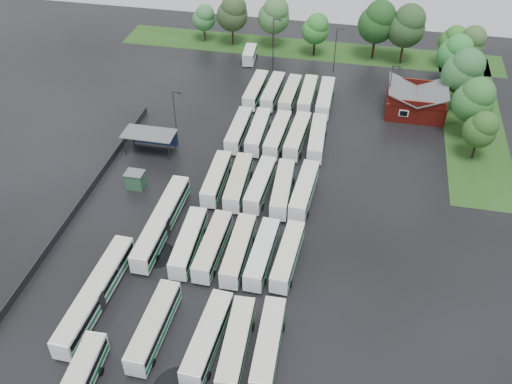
# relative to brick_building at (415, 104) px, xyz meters

# --- Properties ---
(ground) EXTENTS (160.00, 160.00, 0.00)m
(ground) POSITION_rel_brick_building_xyz_m (-24.00, -42.77, -1.87)
(ground) COLOR black
(ground) RESTS_ON ground
(brick_building) EXTENTS (10.07, 8.60, 5.39)m
(brick_building) POSITION_rel_brick_building_xyz_m (0.00, 0.00, 0.00)
(brick_building) COLOR maroon
(brick_building) RESTS_ON ground
(wash_shed) EXTENTS (8.20, 4.20, 3.58)m
(wash_shed) POSITION_rel_brick_building_xyz_m (-41.20, -20.74, 1.12)
(wash_shed) COLOR #2D2D30
(wash_shed) RESTS_ON ground
(utility_hut) EXTENTS (2.70, 2.20, 2.62)m
(utility_hut) POSITION_rel_brick_building_xyz_m (-40.20, -30.17, -0.55)
(utility_hut) COLOR #284E34
(utility_hut) RESTS_ON ground
(grass_strip_north) EXTENTS (80.00, 10.00, 0.01)m
(grass_strip_north) POSITION_rel_brick_building_xyz_m (-22.00, 22.03, -1.86)
(grass_strip_north) COLOR #1D3F12
(grass_strip_north) RESTS_ON ground
(grass_strip_east) EXTENTS (10.00, 50.00, 0.01)m
(grass_strip_east) POSITION_rel_brick_building_xyz_m (10.00, 0.03, -1.86)
(grass_strip_east) COLOR #1D3F12
(grass_strip_east) RESTS_ON ground
(west_fence) EXTENTS (0.10, 50.00, 1.20)m
(west_fence) POSITION_rel_brick_building_xyz_m (-46.20, -34.77, -1.27)
(west_fence) COLOR #2D2D30
(west_fence) RESTS_ON ground
(bus_r1c0) EXTENTS (2.62, 11.30, 3.13)m
(bus_r1c0) POSITION_rel_brick_building_xyz_m (-28.25, -55.06, -0.14)
(bus_r1c0) COLOR white
(bus_r1c0) RESTS_ON ground
(bus_r1c2) EXTENTS (2.95, 11.42, 3.15)m
(bus_r1c2) POSITION_rel_brick_building_xyz_m (-22.09, -55.32, -0.13)
(bus_r1c2) COLOR white
(bus_r1c2) RESTS_ON ground
(bus_r1c3) EXTENTS (2.88, 11.18, 3.09)m
(bus_r1c3) POSITION_rel_brick_building_xyz_m (-18.92, -55.48, -0.17)
(bus_r1c3) COLOR white
(bus_r1c3) RESTS_ON ground
(bus_r1c4) EXTENTS (2.79, 11.21, 3.10)m
(bus_r1c4) POSITION_rel_brick_building_xyz_m (-15.56, -54.87, -0.16)
(bus_r1c4) COLOR white
(bus_r1c4) RESTS_ON ground
(bus_r2c0) EXTENTS (2.79, 11.11, 3.07)m
(bus_r2c0) POSITION_rel_brick_building_xyz_m (-28.49, -41.57, -0.18)
(bus_r2c0) COLOR white
(bus_r2c0) RESTS_ON ground
(bus_r2c1) EXTENTS (2.49, 11.04, 3.06)m
(bus_r2c1) POSITION_rel_brick_building_xyz_m (-25.32, -41.55, -0.18)
(bus_r2c1) COLOR white
(bus_r2c1) RESTS_ON ground
(bus_r2c2) EXTENTS (2.47, 11.10, 3.08)m
(bus_r2c2) POSITION_rel_brick_building_xyz_m (-21.94, -41.63, -0.17)
(bus_r2c2) COLOR white
(bus_r2c2) RESTS_ON ground
(bus_r2c3) EXTENTS (2.61, 10.90, 3.02)m
(bus_r2c3) POSITION_rel_brick_building_xyz_m (-18.92, -41.57, -0.21)
(bus_r2c3) COLOR white
(bus_r2c3) RESTS_ON ground
(bus_r2c4) EXTENTS (2.78, 10.77, 2.97)m
(bus_r2c4) POSITION_rel_brick_building_xyz_m (-15.74, -41.31, -0.23)
(bus_r2c4) COLOR white
(bus_r2c4) RESTS_ON ground
(bus_r3c0) EXTENTS (2.58, 10.83, 3.00)m
(bus_r3c0) POSITION_rel_brick_building_xyz_m (-28.53, -27.79, -0.22)
(bus_r3c0) COLOR white
(bus_r3c0) RESTS_ON ground
(bus_r3c1) EXTENTS (2.84, 11.27, 3.11)m
(bus_r3c1) POSITION_rel_brick_building_xyz_m (-25.18, -28.05, -0.15)
(bus_r3c1) COLOR white
(bus_r3c1) RESTS_ON ground
(bus_r3c2) EXTENTS (2.74, 10.94, 3.02)m
(bus_r3c2) POSITION_rel_brick_building_xyz_m (-21.98, -27.86, -0.20)
(bus_r3c2) COLOR white
(bus_r3c2) RESTS_ON ground
(bus_r3c3) EXTENTS (2.94, 11.27, 3.11)m
(bus_r3c3) POSITION_rel_brick_building_xyz_m (-18.66, -28.27, -0.16)
(bus_r3c3) COLOR white
(bus_r3c3) RESTS_ON ground
(bus_r3c4) EXTENTS (2.95, 11.40, 3.14)m
(bus_r3c4) POSITION_rel_brick_building_xyz_m (-15.58, -27.96, -0.14)
(bus_r3c4) COLOR white
(bus_r3c4) RESTS_ON ground
(bus_r4c0) EXTENTS (2.33, 10.91, 3.04)m
(bus_r4c0) POSITION_rel_brick_building_xyz_m (-28.34, -14.42, -0.20)
(bus_r4c0) COLOR white
(bus_r4c0) RESTS_ON ground
(bus_r4c1) EXTENTS (2.52, 11.20, 3.11)m
(bus_r4c1) POSITION_rel_brick_building_xyz_m (-25.12, -14.30, -0.16)
(bus_r4c1) COLOR white
(bus_r4c1) RESTS_ON ground
(bus_r4c2) EXTENTS (2.80, 11.23, 3.10)m
(bus_r4c2) POSITION_rel_brick_building_xyz_m (-21.88, -14.48, -0.16)
(bus_r4c2) COLOR white
(bus_r4c2) RESTS_ON ground
(bus_r4c3) EXTENTS (2.94, 11.33, 3.12)m
(bus_r4c3) POSITION_rel_brick_building_xyz_m (-18.69, -14.20, -0.15)
(bus_r4c3) COLOR white
(bus_r4c3) RESTS_ON ground
(bus_r4c4) EXTENTS (2.79, 11.19, 3.09)m
(bus_r4c4) POSITION_rel_brick_building_xyz_m (-15.47, -14.19, -0.17)
(bus_r4c4) COLOR white
(bus_r4c4) RESTS_ON ground
(bus_r5c0) EXTENTS (2.65, 11.16, 3.09)m
(bus_r5c0) POSITION_rel_brick_building_xyz_m (-28.44, -0.66, -0.17)
(bus_r5c0) COLOR white
(bus_r5c0) RESTS_ON ground
(bus_r5c1) EXTENTS (2.69, 10.94, 3.02)m
(bus_r5c1) POSITION_rel_brick_building_xyz_m (-25.28, -0.42, -0.20)
(bus_r5c1) COLOR white
(bus_r5c1) RESTS_ON ground
(bus_r5c2) EXTENTS (2.64, 10.88, 3.01)m
(bus_r5c2) POSITION_rel_brick_building_xyz_m (-22.04, -0.81, -0.21)
(bus_r5c2) COLOR white
(bus_r5c2) RESTS_ON ground
(bus_r5c3) EXTENTS (2.36, 10.95, 3.05)m
(bus_r5c3) POSITION_rel_brick_building_xyz_m (-18.91, -0.51, -0.19)
(bus_r5c3) COLOR white
(bus_r5c3) RESTS_ON ground
(bus_r5c4) EXTENTS (2.52, 11.30, 3.14)m
(bus_r5c4) POSITION_rel_brick_building_xyz_m (-15.70, -0.94, -0.14)
(bus_r5c4) COLOR white
(bus_r5c4) RESTS_ON ground
(artic_bus_west_b) EXTENTS (2.50, 16.96, 3.14)m
(artic_bus_west_b) POSITION_rel_brick_building_xyz_m (-33.13, -38.59, -0.12)
(artic_bus_west_b) COLOR white
(artic_bus_west_b) RESTS_ON ground
(artic_bus_west_c) EXTENTS (2.83, 16.96, 3.14)m
(artic_bus_west_c) POSITION_rel_brick_building_xyz_m (-36.43, -52.03, -0.13)
(artic_bus_west_c) COLOR white
(artic_bus_west_c) RESTS_ON ground
(minibus) EXTENTS (2.72, 6.18, 2.63)m
(minibus) POSITION_rel_brick_building_xyz_m (-32.81, 14.03, -0.41)
(minibus) COLOR silver
(minibus) RESTS_ON ground
(tree_north_0) EXTENTS (4.90, 4.90, 8.11)m
(tree_north_0) POSITION_rel_brick_building_xyz_m (-44.44, 21.82, 3.35)
(tree_north_0) COLOR #3A2D1F
(tree_north_0) RESTS_ON ground
(tree_north_1) EXTENTS (6.55, 6.55, 10.86)m
(tree_north_1) POSITION_rel_brick_building_xyz_m (-37.99, 21.22, 5.12)
(tree_north_1) COLOR #2F2416
(tree_north_1) RESTS_ON ground
(tree_north_2) EXTENTS (6.59, 6.59, 10.91)m
(tree_north_2) POSITION_rel_brick_building_xyz_m (-29.23, 21.69, 5.15)
(tree_north_2) COLOR #3B2416
(tree_north_2) RESTS_ON ground
(tree_north_3) EXTENTS (5.49, 5.49, 9.09)m
(tree_north_3) POSITION_rel_brick_building_xyz_m (-20.21, 19.43, 3.98)
(tree_north_3) COLOR black
(tree_north_3) RESTS_ON ground
(tree_north_4) EXTENTS (7.43, 7.43, 12.31)m
(tree_north_4) POSITION_rel_brick_building_xyz_m (-8.17, 20.49, 6.05)
(tree_north_4) COLOR black
(tree_north_4) RESTS_ON ground
(tree_north_5) EXTENTS (7.42, 7.42, 12.29)m
(tree_north_5) POSITION_rel_brick_building_xyz_m (-2.47, 19.72, 6.04)
(tree_north_5) COLOR #392012
(tree_north_5) RESTS_ON ground
(tree_north_6) EXTENTS (5.31, 5.31, 8.79)m
(tree_north_6) POSITION_rel_brick_building_xyz_m (6.68, 19.61, 3.79)
(tree_north_6) COLOR black
(tree_north_6) RESTS_ON ground
(tree_east_0) EXTENTS (5.12, 5.12, 8.48)m
(tree_east_0) POSITION_rel_brick_building_xyz_m (9.09, -12.31, 3.59)
(tree_east_0) COLOR black
(tree_east_0) RESTS_ON ground
(tree_east_1) EXTENTS (6.54, 6.54, 10.83)m
(tree_east_1) POSITION_rel_brick_building_xyz_m (8.28, -6.08, 5.10)
(tree_east_1) COLOR black
(tree_east_1) RESTS_ON ground
(tree_east_2) EXTENTS (6.99, 6.99, 11.58)m
(tree_east_2) POSITION_rel_brick_building_xyz_m (7.22, 2.98, 5.59)
(tree_east_2) COLOR black
(tree_east_2) RESTS_ON ground
(tree_east_3) EXTENTS (6.24, 6.24, 10.33)m
(tree_east_3) POSITION_rel_brick_building_xyz_m (6.48, 11.61, 4.78)
(tree_east_3) COLOR black
(tree_east_3) RESTS_ON ground
(tree_east_4) EXTENTS (5.76, 5.76, 9.53)m
(tree_east_4) POSITION_rel_brick_building_xyz_m (9.77, 18.36, 4.26)
(tree_east_4) COLOR black
(tree_east_4) RESTS_ON ground
(lamp_post_ne) EXTENTS (1.44, 0.28, 9.34)m
(lamp_post_ne) POSITION_rel_brick_building_xyz_m (-4.78, -1.52, 3.56)
(lamp_post_ne) COLOR #2D2D30
(lamp_post_ne) RESTS_ON ground
(lamp_post_nw) EXTENTS (1.51, 0.29, 9.78)m
(lamp_post_nw) POSITION_rel_brick_building_xyz_m (-37.58, -18.17, 3.81)
(lamp_post_nw) COLOR #2D2D30
(lamp_post_nw) RESTS_ON ground
(lamp_post_back_w) EXTENTS (1.65, 0.32, 10.74)m
(lamp_post_back_w) POSITION_rel_brick_building_xyz_m (-27.27, 10.84, 4.37)
(lamp_post_back_w) COLOR #2D2D30
(lamp_post_back_w) RESTS_ON ground
(lamp_post_back_e) EXTENTS (1.39, 0.27, 9.04)m
(lamp_post_back_e) POSITION_rel_brick_building_xyz_m (-15.44, 12.84, 3.38)
(lamp_post_back_e) COLOR #2D2D30
(lamp_post_back_e) RESTS_ON ground
(puddle_2) EXTENTS (4.85, 4.85, 0.01)m
(puddle_2) POSITION_rel_brick_building_xyz_m (-32.40, -43.00, -1.86)
(puddle_2) COLOR black
(puddle_2) RESTS_ON ground
(puddle_3) EXTENTS (2.96, 2.96, 0.01)m
(puddle_3) POSITION_rel_brick_building_xyz_m (-20.37, -43.41, -1.86)
(puddle_3) COLOR black
(puddle_3) RESTS_ON ground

